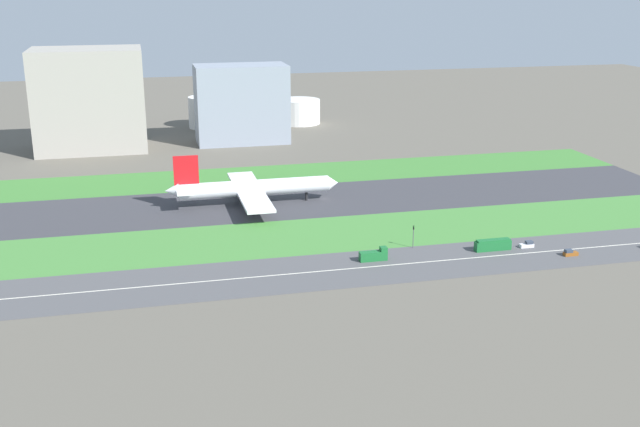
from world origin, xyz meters
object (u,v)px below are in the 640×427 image
object	(u,v)px
truck_0	(374,255)
car_0	(527,245)
terminal_building	(89,100)
fuel_tank_west	(209,112)
car_1	(570,253)
bus_0	(493,245)
fuel_tank_east	(299,111)
fuel_tank_centre	(260,115)
hangar_building	(242,104)
traffic_light	(413,235)
airliner	(250,188)

from	to	relation	value
truck_0	car_0	size ratio (longest dim) A/B	1.91
terminal_building	fuel_tank_west	size ratio (longest dim) A/B	2.29
car_1	fuel_tank_west	world-z (taller)	fuel_tank_west
truck_0	bus_0	bearing A→B (deg)	0.00
bus_0	fuel_tank_east	xyz separation A→B (m)	(-13.57, 227.00, 5.18)
car_1	fuel_tank_centre	xyz separation A→B (m)	(-56.94, 237.00, 5.09)
fuel_tank_west	fuel_tank_centre	distance (m)	29.34
fuel_tank_centre	hangar_building	bearing A→B (deg)	-110.19
truck_0	terminal_building	bearing A→B (deg)	115.88
fuel_tank_west	truck_0	bearing A→B (deg)	-83.27
truck_0	fuel_tank_centre	size ratio (longest dim) A/B	0.52
car_0	fuel_tank_centre	distance (m)	232.06
fuel_tank_west	car_1	bearing A→B (deg)	-70.02
terminal_building	hangar_building	size ratio (longest dim) A/B	1.12
car_0	car_1	bearing A→B (deg)	-47.99
car_0	fuel_tank_east	world-z (taller)	fuel_tank_east
car_1	terminal_building	world-z (taller)	terminal_building
car_1	traffic_light	distance (m)	47.73
fuel_tank_west	fuel_tank_east	world-z (taller)	fuel_tank_west
hangar_building	traffic_light	bearing A→B (deg)	-80.41
hangar_building	fuel_tank_east	bearing A→B (deg)	49.00
car_0	terminal_building	distance (m)	230.01
bus_0	fuel_tank_centre	size ratio (longest dim) A/B	0.71
terminal_building	car_0	bearing A→B (deg)	-52.70
fuel_tank_west	traffic_light	bearing A→B (deg)	-79.12
car_1	fuel_tank_west	bearing A→B (deg)	-70.02
bus_0	fuel_tank_west	world-z (taller)	fuel_tank_west
hangar_building	fuel_tank_east	distance (m)	60.96
bus_0	traffic_light	bearing A→B (deg)	161.04
airliner	car_0	world-z (taller)	airliner
bus_0	fuel_tank_centre	bearing A→B (deg)	99.05
airliner	terminal_building	xyz separation A→B (m)	(-61.32, 114.00, 18.29)
airliner	bus_0	xyz separation A→B (m)	(65.54, -68.00, -4.41)
airliner	car_1	xyz separation A→B (m)	(86.34, -78.00, -5.31)
bus_0	hangar_building	world-z (taller)	hangar_building
truck_0	terminal_building	distance (m)	203.57
bus_0	hangar_building	xyz separation A→B (m)	(-52.69, 182.00, 17.88)
traffic_light	terminal_building	bearing A→B (deg)	120.76
bus_0	terminal_building	bearing A→B (deg)	124.88
truck_0	car_0	world-z (taller)	truck_0
traffic_light	fuel_tank_centre	bearing A→B (deg)	93.36
traffic_light	terminal_building	distance (m)	203.51
truck_0	hangar_building	xyz separation A→B (m)	(-14.12, 182.00, 18.03)
airliner	bus_0	world-z (taller)	airliner
truck_0	terminal_building	size ratio (longest dim) A/B	0.16
traffic_light	car_0	bearing A→B (deg)	-12.84
fuel_tank_west	hangar_building	bearing A→B (deg)	-74.27
terminal_building	fuel_tank_centre	world-z (taller)	terminal_building
airliner	terminal_building	size ratio (longest dim) A/B	1.25
car_0	bus_0	distance (m)	11.83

